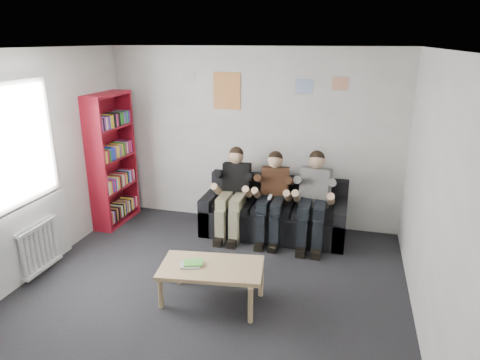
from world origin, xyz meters
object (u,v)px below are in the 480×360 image
object	(u,v)px
bookshelf	(113,160)
person_left	(233,193)
sofa	(274,215)
coffee_table	(212,270)
person_right	(314,200)
person_middle	(272,198)

from	to	relation	value
bookshelf	person_left	bearing A→B (deg)	1.52
sofa	coffee_table	world-z (taller)	sofa
bookshelf	coffee_table	xyz separation A→B (m)	(2.17, -1.74, -0.63)
person_right	coffee_table	bearing A→B (deg)	-108.85
person_left	person_middle	world-z (taller)	person_left
person_left	person_middle	distance (m)	0.58
sofa	person_middle	world-z (taller)	person_middle
bookshelf	person_middle	size ratio (longest dim) A/B	1.60
sofa	bookshelf	world-z (taller)	bookshelf
coffee_table	person_right	world-z (taller)	person_right
coffee_table	person_right	distance (m)	2.00
bookshelf	person_middle	world-z (taller)	bookshelf
bookshelf	coffee_table	distance (m)	2.85
coffee_table	person_middle	bearing A→B (deg)	79.17
bookshelf	person_right	world-z (taller)	bookshelf
bookshelf	person_left	world-z (taller)	bookshelf
person_left	person_middle	bearing A→B (deg)	-5.00
person_right	sofa	bearing A→B (deg)	170.22
person_right	person_middle	bearing A→B (deg)	-171.37
coffee_table	person_middle	xyz separation A→B (m)	(0.34, 1.76, 0.24)
sofa	person_middle	size ratio (longest dim) A/B	1.64
bookshelf	person_left	size ratio (longest dim) A/B	1.57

